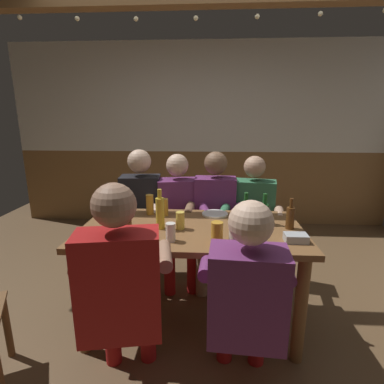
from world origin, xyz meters
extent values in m
plane|color=brown|center=(0.00, 0.00, 0.00)|extent=(6.34, 6.34, 0.00)
cube|color=silver|center=(0.00, 2.29, 1.78)|extent=(5.28, 0.12, 1.46)
cube|color=brown|center=(0.00, 2.29, 0.53)|extent=(5.28, 0.12, 1.05)
cube|color=brown|center=(0.00, -0.04, 0.76)|extent=(1.56, 0.82, 0.04)
cylinder|color=brown|center=(-0.70, -0.36, 0.37)|extent=(0.08, 0.08, 0.74)
cylinder|color=brown|center=(0.70, -0.36, 0.37)|extent=(0.08, 0.08, 0.74)
cylinder|color=brown|center=(-0.70, 0.29, 0.37)|extent=(0.08, 0.08, 0.74)
cylinder|color=brown|center=(0.70, 0.29, 0.37)|extent=(0.08, 0.08, 0.74)
cube|color=black|center=(-0.53, 0.67, 0.73)|extent=(0.39, 0.26, 0.54)
sphere|color=beige|center=(-0.53, 0.67, 1.14)|extent=(0.22, 0.22, 0.22)
cylinder|color=#33724C|center=(-0.41, 0.55, 0.48)|extent=(0.16, 0.39, 0.13)
cylinder|color=#33724C|center=(-0.61, 0.53, 0.48)|extent=(0.16, 0.39, 0.13)
cylinder|color=#33724C|center=(-0.40, 0.35, 0.21)|extent=(0.10, 0.10, 0.42)
cylinder|color=#33724C|center=(-0.60, 0.34, 0.21)|extent=(0.10, 0.10, 0.42)
cylinder|color=beige|center=(-0.29, 0.44, 0.76)|extent=(0.10, 0.29, 0.08)
cylinder|color=black|center=(-0.72, 0.40, 0.76)|extent=(0.10, 0.29, 0.08)
cube|color=#6B2D66|center=(-0.18, 0.67, 0.72)|extent=(0.41, 0.30, 0.51)
sphere|color=beige|center=(-0.18, 0.67, 1.10)|extent=(0.21, 0.21, 0.21)
cylinder|color=#AD1919|center=(-0.05, 0.56, 0.48)|extent=(0.20, 0.40, 0.13)
cylinder|color=#AD1919|center=(-0.25, 0.52, 0.48)|extent=(0.20, 0.40, 0.13)
cylinder|color=#AD1919|center=(-0.02, 0.37, 0.21)|extent=(0.10, 0.10, 0.42)
cylinder|color=#AD1919|center=(-0.22, 0.34, 0.21)|extent=(0.10, 0.10, 0.42)
cylinder|color=#6B2D66|center=(0.08, 0.46, 0.74)|extent=(0.13, 0.29, 0.08)
cylinder|color=beige|center=(-0.34, 0.38, 0.74)|extent=(0.13, 0.29, 0.08)
cube|color=#6B2D66|center=(0.18, 0.67, 0.73)|extent=(0.38, 0.22, 0.53)
sphere|color=brown|center=(0.18, 0.67, 1.13)|extent=(0.21, 0.21, 0.21)
cylinder|color=#997F60|center=(0.28, 0.53, 0.48)|extent=(0.14, 0.40, 0.13)
cylinder|color=#997F60|center=(0.07, 0.53, 0.48)|extent=(0.14, 0.40, 0.13)
cylinder|color=#997F60|center=(0.27, 0.33, 0.21)|extent=(0.10, 0.10, 0.42)
cylinder|color=#997F60|center=(0.06, 0.33, 0.21)|extent=(0.10, 0.10, 0.42)
cylinder|color=#6B2D66|center=(0.39, 0.42, 0.75)|extent=(0.09, 0.28, 0.08)
cylinder|color=brown|center=(-0.05, 0.43, 0.75)|extent=(0.09, 0.28, 0.08)
cube|color=#33724C|center=(0.53, 0.67, 0.71)|extent=(0.43, 0.28, 0.51)
sphere|color=tan|center=(0.53, 0.67, 1.10)|extent=(0.20, 0.20, 0.20)
cylinder|color=#AD1919|center=(0.61, 0.50, 0.48)|extent=(0.20, 0.43, 0.13)
cylinder|color=#AD1919|center=(0.39, 0.54, 0.48)|extent=(0.20, 0.43, 0.13)
cylinder|color=#AD1919|center=(0.57, 0.30, 0.21)|extent=(0.10, 0.10, 0.42)
cylinder|color=#AD1919|center=(0.35, 0.34, 0.21)|extent=(0.10, 0.10, 0.42)
cylinder|color=tan|center=(0.71, 0.39, 0.74)|extent=(0.13, 0.29, 0.08)
cylinder|color=#33724C|center=(0.26, 0.47, 0.74)|extent=(0.13, 0.29, 0.08)
cube|color=#AD1919|center=(-0.31, -0.74, 0.73)|extent=(0.43, 0.27, 0.55)
sphere|color=#9E755B|center=(-0.31, -0.74, 1.14)|extent=(0.21, 0.21, 0.21)
cylinder|color=#AD1919|center=(-0.44, -0.63, 0.48)|extent=(0.19, 0.39, 0.13)
cylinder|color=#AD1919|center=(-0.23, -0.59, 0.48)|extent=(0.19, 0.39, 0.13)
cylinder|color=#AD1919|center=(-0.48, -0.45, 0.21)|extent=(0.10, 0.10, 0.42)
cylinder|color=#AD1919|center=(-0.26, -0.41, 0.21)|extent=(0.10, 0.10, 0.42)
cylinder|color=#9E755B|center=(-0.58, -0.55, 0.76)|extent=(0.13, 0.29, 0.08)
cylinder|color=#9E755B|center=(-0.13, -0.47, 0.76)|extent=(0.13, 0.29, 0.08)
cube|color=#6B2D66|center=(0.31, -0.74, 0.70)|extent=(0.38, 0.25, 0.48)
sphere|color=beige|center=(0.31, -0.74, 1.07)|extent=(0.21, 0.21, 0.21)
cylinder|color=#AD1919|center=(0.22, -0.59, 0.48)|extent=(0.16, 0.42, 0.13)
cylinder|color=#AD1919|center=(0.42, -0.60, 0.48)|extent=(0.16, 0.42, 0.13)
cylinder|color=#AD1919|center=(0.23, -0.39, 0.21)|extent=(0.10, 0.10, 0.42)
cylinder|color=#AD1919|center=(0.44, -0.40, 0.21)|extent=(0.10, 0.10, 0.42)
cylinder|color=#6B2D66|center=(0.12, -0.48, 0.72)|extent=(0.10, 0.28, 0.08)
cylinder|color=#6B2D66|center=(0.54, -0.51, 0.72)|extent=(0.10, 0.28, 0.08)
cylinder|color=brown|center=(-1.17, -0.44, 0.22)|extent=(0.04, 0.04, 0.44)
cylinder|color=#F9E08C|center=(0.36, 0.16, 0.82)|extent=(0.04, 0.04, 0.08)
cube|color=#B2B7BC|center=(0.67, -0.25, 0.80)|extent=(0.14, 0.10, 0.05)
cylinder|color=white|center=(0.17, 0.24, 0.78)|extent=(0.21, 0.21, 0.01)
cylinder|color=#195923|center=(0.52, 0.06, 0.85)|extent=(0.07, 0.07, 0.15)
cylinder|color=#195923|center=(0.52, 0.06, 0.96)|extent=(0.03, 0.03, 0.08)
cylinder|color=#195923|center=(0.38, 0.02, 0.86)|extent=(0.07, 0.07, 0.17)
cylinder|color=#195923|center=(0.38, 0.02, 0.98)|extent=(0.03, 0.03, 0.07)
cylinder|color=#593314|center=(0.69, -0.02, 0.85)|extent=(0.06, 0.06, 0.15)
cylinder|color=#593314|center=(0.69, -0.02, 0.96)|extent=(0.02, 0.02, 0.06)
cylinder|color=gold|center=(-0.22, -0.08, 0.89)|extent=(0.06, 0.06, 0.22)
cylinder|color=gold|center=(-0.22, -0.08, 1.03)|extent=(0.03, 0.03, 0.06)
cylinder|color=gold|center=(-0.35, 0.23, 0.86)|extent=(0.06, 0.06, 0.16)
cylinder|color=gold|center=(-0.23, 0.21, 0.84)|extent=(0.06, 0.06, 0.14)
cylinder|color=#4C2D19|center=(-0.43, -0.17, 0.84)|extent=(0.08, 0.08, 0.14)
cylinder|color=white|center=(0.44, -0.31, 0.84)|extent=(0.08, 0.08, 0.13)
cylinder|color=gold|center=(0.17, -0.31, 0.85)|extent=(0.07, 0.07, 0.14)
cylinder|color=white|center=(0.28, -0.34, 0.84)|extent=(0.08, 0.08, 0.13)
cylinder|color=white|center=(-0.12, -0.29, 0.83)|extent=(0.06, 0.06, 0.12)
cylinder|color=#E5C64C|center=(-0.08, -0.08, 0.84)|extent=(0.06, 0.06, 0.12)
sphere|color=#F9EAB2|center=(-1.39, 0.50, 2.29)|extent=(0.04, 0.04, 0.04)
sphere|color=#F9EAB2|center=(-0.92, 0.50, 2.27)|extent=(0.04, 0.04, 0.04)
sphere|color=#F9EAB2|center=(-0.46, 0.50, 2.27)|extent=(0.04, 0.04, 0.04)
sphere|color=#F9EAB2|center=(0.00, 0.50, 2.26)|extent=(0.04, 0.04, 0.04)
sphere|color=#F9EAB2|center=(0.46, 0.50, 2.27)|extent=(0.04, 0.04, 0.04)
sphere|color=#F9EAB2|center=(0.92, 0.50, 2.27)|extent=(0.04, 0.04, 0.04)
camera|label=1|loc=(0.12, -2.03, 1.54)|focal=28.05mm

